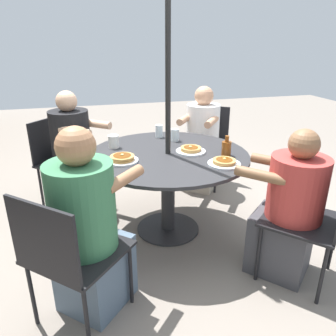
# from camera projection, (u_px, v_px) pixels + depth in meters

# --- Properties ---
(ground_plane) EXTENTS (12.00, 12.00, 0.00)m
(ground_plane) POSITION_uv_depth(u_px,v_px,m) (168.00, 229.00, 2.93)
(ground_plane) COLOR gray
(patio_table) EXTENTS (1.32, 1.32, 0.71)m
(patio_table) POSITION_uv_depth(u_px,v_px,m) (168.00, 168.00, 2.71)
(patio_table) COLOR #28282B
(patio_table) RESTS_ON ground
(umbrella_pole) EXTENTS (0.04, 0.04, 2.47)m
(umbrella_pole) POSITION_uv_depth(u_px,v_px,m) (168.00, 88.00, 2.47)
(umbrella_pole) COLOR black
(umbrella_pole) RESTS_ON ground
(patio_chair_north) EXTENTS (0.67, 0.67, 0.87)m
(patio_chair_north) POSITION_uv_depth(u_px,v_px,m) (317.00, 216.00, 2.14)
(patio_chair_north) COLOR black
(patio_chair_north) RESTS_ON ground
(diner_north) EXTENTS (0.62, 0.61, 1.07)m
(diner_north) POSITION_uv_depth(u_px,v_px,m) (288.00, 212.00, 2.24)
(diner_north) COLOR #3D3D42
(diner_north) RESTS_ON ground
(patio_chair_east) EXTENTS (0.67, 0.67, 0.87)m
(patio_chair_east) POSITION_uv_depth(u_px,v_px,m) (206.00, 139.00, 3.75)
(patio_chair_east) COLOR black
(patio_chair_east) RESTS_ON ground
(diner_east) EXTENTS (0.60, 0.57, 1.12)m
(diner_east) POSITION_uv_depth(u_px,v_px,m) (201.00, 143.00, 3.60)
(diner_east) COLOR beige
(diner_east) RESTS_ON ground
(patio_chair_south) EXTENTS (0.67, 0.67, 0.87)m
(patio_chair_south) POSITION_uv_depth(u_px,v_px,m) (61.00, 156.00, 3.22)
(patio_chair_south) COLOR black
(patio_chair_south) RESTS_ON ground
(diner_south) EXTENTS (0.59, 0.60, 1.15)m
(diner_south) POSITION_uv_depth(u_px,v_px,m) (75.00, 157.00, 3.14)
(diner_south) COLOR gray
(diner_south) RESTS_ON ground
(patio_chair_west) EXTENTS (0.68, 0.68, 0.87)m
(patio_chair_west) POSITION_uv_depth(u_px,v_px,m) (67.00, 252.00, 1.78)
(patio_chair_west) COLOR black
(patio_chair_west) RESTS_ON ground
(diner_west) EXTENTS (0.62, 0.61, 1.17)m
(diner_west) POSITION_uv_depth(u_px,v_px,m) (88.00, 232.00, 1.91)
(diner_west) COLOR slate
(diner_west) RESTS_ON ground
(pancake_plate_a) EXTENTS (0.24, 0.24, 0.06)m
(pancake_plate_a) POSITION_uv_depth(u_px,v_px,m) (122.00, 159.00, 2.48)
(pancake_plate_a) COLOR white
(pancake_plate_a) RESTS_ON patio_table
(pancake_plate_b) EXTENTS (0.24, 0.24, 0.05)m
(pancake_plate_b) POSITION_uv_depth(u_px,v_px,m) (191.00, 150.00, 2.68)
(pancake_plate_b) COLOR white
(pancake_plate_b) RESTS_ON patio_table
(pancake_plate_c) EXTENTS (0.24, 0.24, 0.05)m
(pancake_plate_c) POSITION_uv_depth(u_px,v_px,m) (224.00, 163.00, 2.42)
(pancake_plate_c) COLOR white
(pancake_plate_c) RESTS_ON patio_table
(syrup_bottle) EXTENTS (0.10, 0.08, 0.16)m
(syrup_bottle) POSITION_uv_depth(u_px,v_px,m) (226.00, 148.00, 2.60)
(syrup_bottle) COLOR brown
(syrup_bottle) RESTS_ON patio_table
(coffee_cup) EXTENTS (0.09, 0.09, 0.11)m
(coffee_cup) POSITION_uv_depth(u_px,v_px,m) (114.00, 141.00, 2.78)
(coffee_cup) COLOR white
(coffee_cup) RESTS_ON patio_table
(drinking_glass_a) EXTENTS (0.07, 0.07, 0.12)m
(drinking_glass_a) POSITION_uv_depth(u_px,v_px,m) (159.00, 131.00, 3.08)
(drinking_glass_a) COLOR silver
(drinking_glass_a) RESTS_ON patio_table
(drinking_glass_b) EXTENTS (0.07, 0.07, 0.11)m
(drinking_glass_b) POSITION_uv_depth(u_px,v_px,m) (175.00, 135.00, 2.97)
(drinking_glass_b) COLOR silver
(drinking_glass_b) RESTS_ON patio_table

